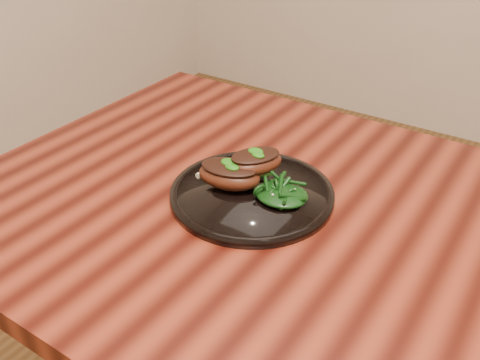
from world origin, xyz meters
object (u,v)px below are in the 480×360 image
(plate, at_px, (252,194))
(greens_heap, at_px, (282,191))
(desk, at_px, (429,309))
(lamb_chop_front, at_px, (229,174))

(plate, bearing_deg, greens_heap, 5.19)
(desk, bearing_deg, greens_heap, 179.21)
(plate, bearing_deg, desk, 0.24)
(lamb_chop_front, xyz_separation_m, greens_heap, (0.09, 0.01, -0.01))
(plate, relative_size, greens_heap, 3.09)
(desk, xyz_separation_m, greens_heap, (-0.26, 0.00, 0.11))
(lamb_chop_front, bearing_deg, plate, 13.68)
(plate, height_order, lamb_chop_front, lamb_chop_front)
(desk, relative_size, lamb_chop_front, 13.27)
(lamb_chop_front, relative_size, greens_heap, 1.35)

